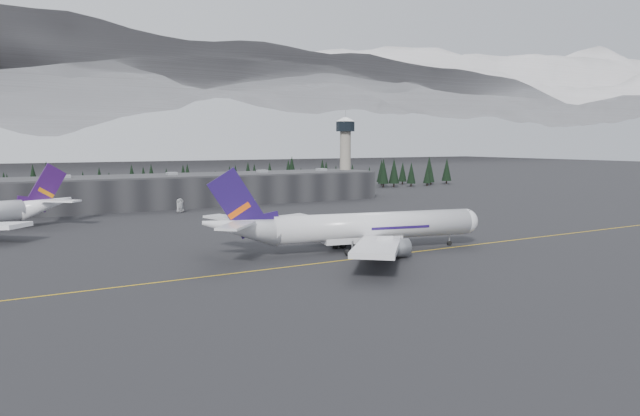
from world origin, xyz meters
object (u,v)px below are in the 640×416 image
gse_vehicle_a (180,211)px  jet_main (351,228)px  terminal (196,189)px  gse_vehicle_b (254,208)px  control_tower (345,147)px

gse_vehicle_a → jet_main: bearing=-98.0°
terminal → jet_main: jet_main is taller
jet_main → gse_vehicle_a: bearing=110.3°
gse_vehicle_a → gse_vehicle_b: 28.13m
gse_vehicle_a → gse_vehicle_b: bearing=-23.9°
jet_main → control_tower: bearing=70.2°
jet_main → gse_vehicle_b: size_ratio=17.20×
terminal → jet_main: size_ratio=2.34×
terminal → gse_vehicle_b: bearing=-63.8°
jet_main → gse_vehicle_a: size_ratio=13.00×
control_tower → jet_main: bearing=-121.4°
terminal → jet_main: bearing=-89.8°
control_tower → jet_main: (-74.60, -122.15, -17.67)m
gse_vehicle_b → jet_main: bearing=-33.0°
control_tower → gse_vehicle_b: bearing=-152.9°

